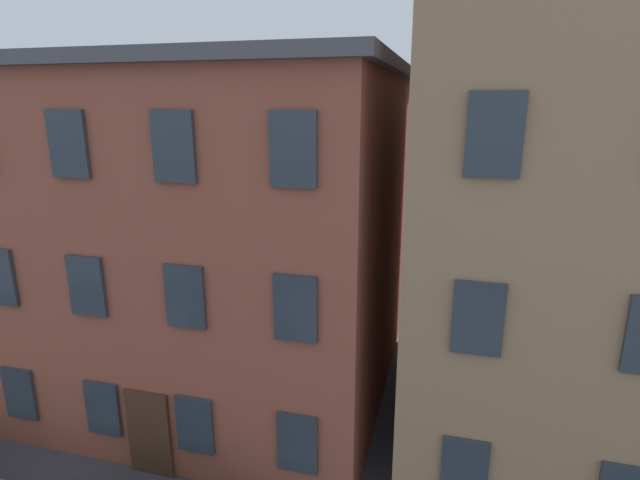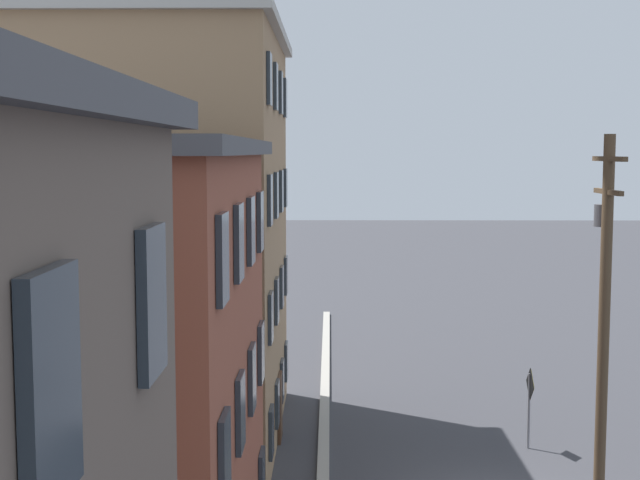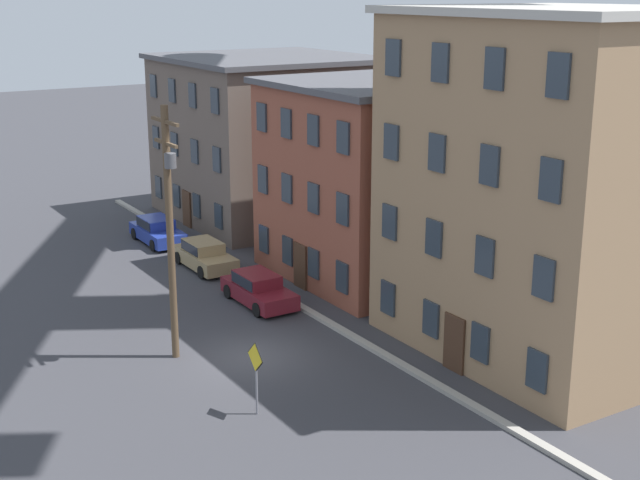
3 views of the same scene
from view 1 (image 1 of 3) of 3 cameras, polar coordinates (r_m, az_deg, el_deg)
apartment_midblock at (r=16.24m, az=-9.12°, el=1.68°), size 10.28×11.67×9.68m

